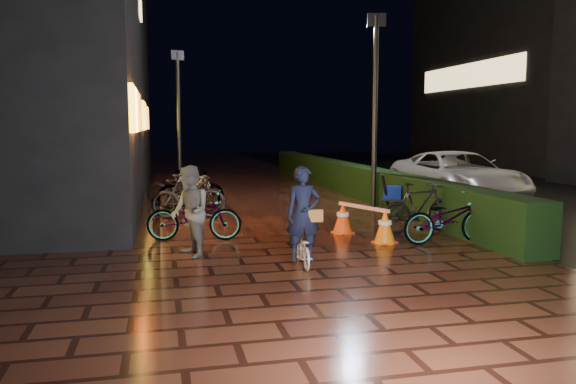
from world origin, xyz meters
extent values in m
plane|color=#381911|center=(0.00, 0.00, 0.00)|extent=(80.00, 80.00, 0.00)
cube|color=black|center=(9.00, 5.00, 0.00)|extent=(11.00, 60.00, 0.01)
cube|color=black|center=(3.30, 8.00, 0.50)|extent=(0.70, 20.00, 1.00)
imported|color=#525254|center=(-2.48, -0.34, 0.80)|extent=(0.80, 0.92, 1.60)
imported|color=silver|center=(5.83, 5.35, 0.76)|extent=(2.65, 5.48, 1.50)
cube|color=yellow|center=(-3.45, 1.50, 2.60)|extent=(0.08, 2.00, 0.90)
cube|color=orange|center=(-3.45, 3.00, 2.60)|extent=(0.08, 3.00, 0.90)
cube|color=yellow|center=(-3.45, 9.00, 2.60)|extent=(0.08, 2.80, 0.90)
cube|color=orange|center=(-3.45, 14.00, 2.60)|extent=(0.08, 2.20, 0.90)
cube|color=black|center=(17.50, 18.00, 7.00)|extent=(8.00, 14.00, 14.00)
cube|color=#FFD88C|center=(13.45, 18.00, 5.00)|extent=(0.06, 10.00, 1.30)
cylinder|color=black|center=(2.83, 4.56, 2.61)|extent=(0.17, 0.17, 5.22)
cube|color=black|center=(2.83, 4.56, 5.12)|extent=(0.51, 0.20, 0.35)
cylinder|color=black|center=(-2.30, 9.96, 2.40)|extent=(0.16, 0.16, 4.79)
cube|color=black|center=(-2.30, 9.96, 4.70)|extent=(0.46, 0.21, 0.32)
imported|color=silver|center=(-0.73, -1.38, 0.30)|extent=(0.49, 1.17, 0.60)
imported|color=black|center=(-0.74, -1.47, 0.87)|extent=(0.58, 0.41, 1.53)
cube|color=brown|center=(-0.56, -1.50, 0.84)|extent=(0.27, 0.14, 0.19)
cone|color=orange|center=(1.28, -0.01, 0.34)|extent=(0.42, 0.42, 0.67)
cone|color=#FF480D|center=(0.80, 1.15, 0.34)|extent=(0.42, 0.42, 0.67)
cube|color=#FF330D|center=(1.28, -0.01, 0.01)|extent=(0.48, 0.48, 0.03)
cube|color=#FF4D0D|center=(0.80, 1.15, 0.01)|extent=(0.48, 0.48, 0.03)
cube|color=red|center=(1.04, 0.57, 0.64)|extent=(0.62, 1.36, 0.07)
cube|color=black|center=(2.75, 3.08, 0.43)|extent=(0.71, 0.65, 0.04)
cylinder|color=black|center=(2.46, 2.98, 0.20)|extent=(0.04, 0.04, 0.41)
cylinder|color=black|center=(2.91, 2.82, 0.20)|extent=(0.04, 0.04, 0.41)
cylinder|color=black|center=(2.59, 3.34, 0.20)|extent=(0.04, 0.04, 0.41)
cylinder|color=black|center=(3.03, 3.19, 0.20)|extent=(0.04, 0.04, 0.41)
cube|color=#0B2195|center=(2.75, 3.08, 0.61)|extent=(0.52, 0.48, 0.32)
cylinder|color=black|center=(2.54, 2.98, 0.59)|extent=(0.40, 0.33, 1.03)
imported|color=black|center=(-2.16, 5.37, 0.55)|extent=(1.84, 0.61, 1.09)
imported|color=black|center=(-2.29, 3.90, 0.55)|extent=(1.85, 0.66, 1.09)
imported|color=black|center=(-2.29, 4.47, 0.49)|extent=(1.95, 0.93, 0.98)
imported|color=black|center=(-2.33, 1.09, 0.49)|extent=(1.95, 0.94, 0.98)
imported|color=black|center=(-2.44, 6.55, 0.49)|extent=(1.92, 0.79, 0.98)
imported|color=black|center=(2.38, 0.80, 0.55)|extent=(1.88, 0.79, 1.09)
imported|color=black|center=(2.47, -0.28, 0.49)|extent=(1.90, 0.72, 0.98)
camera|label=1|loc=(-2.95, -10.10, 2.27)|focal=35.00mm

